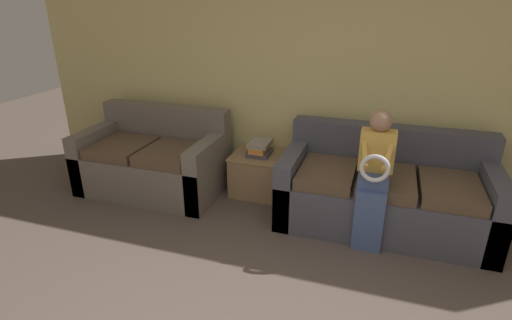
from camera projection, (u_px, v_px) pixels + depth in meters
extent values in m
cube|color=#DBCC7F|center=(339.00, 78.00, 4.06)|extent=(7.12, 0.06, 2.55)
cube|color=#4C4C56|center=(383.00, 203.00, 3.79)|extent=(1.92, 0.94, 0.45)
cube|color=#4C4C56|center=(389.00, 147.00, 3.94)|extent=(1.92, 0.20, 0.43)
cube|color=#4C4C56|center=(293.00, 180.00, 4.00)|extent=(0.16, 0.94, 0.66)
cube|color=#4C4C56|center=(489.00, 208.00, 3.49)|extent=(0.16, 0.94, 0.66)
cube|color=brown|center=(327.00, 174.00, 3.75)|extent=(0.50, 0.70, 0.11)
cube|color=brown|center=(386.00, 181.00, 3.59)|extent=(0.50, 0.70, 0.11)
cube|color=brown|center=(450.00, 190.00, 3.44)|extent=(0.50, 0.70, 0.11)
cube|color=#70665B|center=(154.00, 171.00, 4.48)|extent=(1.54, 0.90, 0.45)
cube|color=#70665B|center=(166.00, 124.00, 4.61)|extent=(1.54, 0.20, 0.44)
cube|color=#70665B|center=(101.00, 155.00, 4.64)|extent=(0.16, 0.90, 0.67)
cube|color=#70665B|center=(209.00, 170.00, 4.24)|extent=(0.16, 0.90, 0.67)
cube|color=brown|center=(122.00, 148.00, 4.37)|extent=(0.57, 0.66, 0.11)
cube|color=brown|center=(171.00, 154.00, 4.20)|extent=(0.57, 0.66, 0.11)
cube|color=#475B8E|center=(368.00, 221.00, 3.39)|extent=(0.25, 0.10, 0.56)
cube|color=#475B8E|center=(374.00, 179.00, 3.38)|extent=(0.25, 0.28, 0.11)
cube|color=gold|center=(377.00, 150.00, 3.35)|extent=(0.29, 0.14, 0.36)
sphere|color=#A37A5B|center=(381.00, 121.00, 3.25)|extent=(0.18, 0.18, 0.18)
torus|color=silver|center=(375.00, 168.00, 3.14)|extent=(0.24, 0.04, 0.24)
cylinder|color=gold|center=(365.00, 152.00, 3.25)|extent=(0.10, 0.30, 0.20)
cylinder|color=gold|center=(389.00, 154.00, 3.20)|extent=(0.10, 0.30, 0.20)
cube|color=#9E7A51|center=(261.00, 174.00, 4.40)|extent=(0.60, 0.50, 0.45)
cube|color=tan|center=(261.00, 155.00, 4.32)|extent=(0.62, 0.52, 0.02)
cube|color=#4C4C56|center=(260.00, 153.00, 4.31)|extent=(0.24, 0.28, 0.05)
cube|color=orange|center=(260.00, 148.00, 4.28)|extent=(0.16, 0.30, 0.06)
cube|color=gray|center=(260.00, 143.00, 4.27)|extent=(0.21, 0.30, 0.04)
cylinder|color=#2D2B28|center=(507.00, 229.00, 3.75)|extent=(0.26, 0.26, 0.02)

